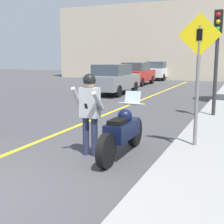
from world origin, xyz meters
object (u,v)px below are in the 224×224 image
motorcycle (122,132)px  traffic_light (217,43)px  parked_car_white (158,70)px  parked_car_red (136,73)px  person_biker (90,106)px  parked_car_grey (113,79)px  crossing_sign (198,68)px

motorcycle → traffic_light: traffic_light is taller
traffic_light → parked_car_white: 18.86m
parked_car_red → person_biker: bearing=-74.3°
parked_car_grey → parked_car_red: size_ratio=1.00×
motorcycle → crossing_sign: bearing=34.8°
traffic_light → parked_car_red: bearing=120.0°
person_biker → parked_car_grey: person_biker is taller
crossing_sign → parked_car_red: 17.11m
person_biker → traffic_light: traffic_light is taller
traffic_light → crossing_sign: bearing=-90.2°
motorcycle → parked_car_grey: (-4.62, 10.32, 0.34)m
motorcycle → parked_car_white: bearing=103.2°
parked_car_grey → parked_car_white: (-0.68, 12.17, 0.00)m
person_biker → parked_car_grey: (-3.98, 10.57, -0.22)m
person_biker → parked_car_grey: bearing=110.6°
motorcycle → parked_car_grey: parked_car_grey is taller
traffic_light → parked_car_white: size_ratio=0.82×
person_biker → traffic_light: (2.02, 5.18, 1.46)m
traffic_light → parked_car_red: 13.62m
motorcycle → person_biker: person_biker is taller
person_biker → crossing_sign: crossing_sign is taller
motorcycle → parked_car_grey: size_ratio=0.55×
motorcycle → parked_car_white: size_ratio=0.55×
motorcycle → person_biker: (-0.64, -0.25, 0.55)m
parked_car_red → parked_car_white: bearing=89.1°
crossing_sign → traffic_light: traffic_light is taller
crossing_sign → motorcycle: bearing=-145.2°
person_biker → crossing_sign: size_ratio=0.61×
traffic_light → parked_car_grey: size_ratio=0.82×
person_biker → traffic_light: 5.75m
motorcycle → parked_car_white: (-5.29, 22.49, 0.34)m
parked_car_grey → parked_car_red: same height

